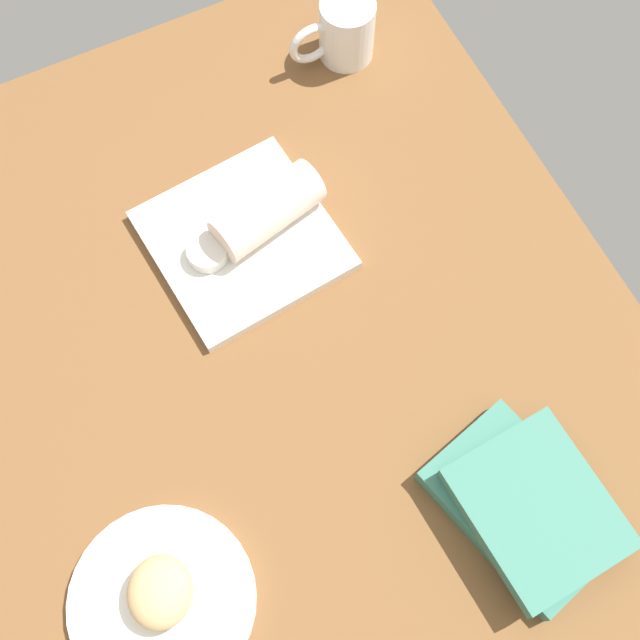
{
  "coord_description": "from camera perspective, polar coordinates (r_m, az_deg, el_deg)",
  "views": [
    {
      "loc": [
        -34.9,
        10.91,
        103.75
      ],
      "look_at": [
        0.33,
        -6.25,
        7.0
      ],
      "focal_mm": 47.02,
      "sensor_mm": 36.0,
      "label": 1
    }
  ],
  "objects": [
    {
      "name": "round_plate",
      "position": [
        1.01,
        -10.68,
        -18.27
      ],
      "size": [
        21.24,
        21.24,
        1.4
      ],
      "primitive_type": "cylinder",
      "color": "white",
      "rests_on": "dining_table"
    },
    {
      "name": "book_stack",
      "position": [
        1.01,
        14.0,
        -12.28
      ],
      "size": [
        24.06,
        18.75,
        5.77
      ],
      "color": "#387260",
      "rests_on": "dining_table"
    },
    {
      "name": "scone_pastry",
      "position": [
        0.98,
        -10.83,
        -17.72
      ],
      "size": [
        10.47,
        10.07,
        4.45
      ],
      "primitive_type": "ellipsoid",
      "rotation": [
        0.0,
        0.0,
        5.84
      ],
      "color": "tan",
      "rests_on": "round_plate"
    },
    {
      "name": "dining_table",
      "position": [
        1.08,
        -2.9,
        -2.48
      ],
      "size": [
        110.0,
        90.0,
        4.0
      ],
      "primitive_type": "cube",
      "color": "brown",
      "rests_on": "ground"
    },
    {
      "name": "breakfast_wrap",
      "position": [
        1.09,
        -3.59,
        7.46
      ],
      "size": [
        9.51,
        15.98,
        6.2
      ],
      "primitive_type": "cylinder",
      "rotation": [
        1.57,
        0.0,
        0.23
      ],
      "color": "beige",
      "rests_on": "square_plate"
    },
    {
      "name": "sauce_cup",
      "position": [
        1.1,
        -7.66,
        4.6
      ],
      "size": [
        5.33,
        5.33,
        2.04
      ],
      "color": "silver",
      "rests_on": "square_plate"
    },
    {
      "name": "square_plate",
      "position": [
        1.12,
        -5.27,
        5.46
      ],
      "size": [
        25.04,
        25.04,
        1.6
      ],
      "primitive_type": "cube",
      "rotation": [
        0.0,
        0.0,
        0.1
      ],
      "color": "white",
      "rests_on": "dining_table"
    },
    {
      "name": "coffee_mug",
      "position": [
        1.26,
        1.64,
        19.1
      ],
      "size": [
        7.92,
        13.01,
        9.64
      ],
      "color": "white",
      "rests_on": "dining_table"
    }
  ]
}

